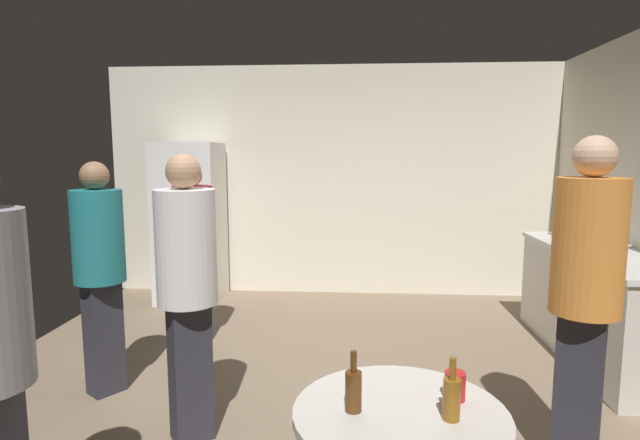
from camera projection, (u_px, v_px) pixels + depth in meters
name	position (u px, v px, depth m)	size (l,w,h in m)	color
ground_plane	(314.00, 400.00, 3.54)	(5.20, 5.20, 0.10)	#7A6651
wall_back	(332.00, 181.00, 5.96)	(5.32, 0.06, 2.70)	silver
refrigerator	(190.00, 222.00, 5.70)	(0.70, 0.68, 1.80)	white
kitchen_counter	(599.00, 304.00, 4.10)	(0.64, 1.96, 0.90)	beige
kettle	(613.00, 247.00, 3.80)	(0.24, 0.17, 0.18)	#B2B2B7
wine_bottle_on_counter	(559.00, 224.00, 4.75)	(0.08, 0.08, 0.31)	#3F141E
beer_bottle_on_counter	(612.00, 241.00, 4.01)	(0.06, 0.06, 0.23)	#26662D
foreground_table	(400.00, 437.00, 1.86)	(0.80, 0.80, 0.73)	beige
beer_bottle_amber	(452.00, 397.00, 1.78)	(0.06, 0.06, 0.23)	#8C5919
beer_bottle_brown	(353.00, 389.00, 1.84)	(0.06, 0.06, 0.23)	#593314
plastic_cup_red	(455.00, 386.00, 1.92)	(0.08, 0.08, 0.11)	red
person_in_orange_shirt	(586.00, 281.00, 2.53)	(0.46, 0.46, 1.77)	#2D2D38
person_in_teal_shirt	(99.00, 260.00, 3.43)	(0.47, 0.47, 1.63)	#2D2D38
person_in_maroon_shirt	(194.00, 240.00, 4.37)	(0.47, 0.47, 1.59)	#2D2D38
person_in_white_shirt	(187.00, 277.00, 2.85)	(0.47, 0.47, 1.68)	#2D2D38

